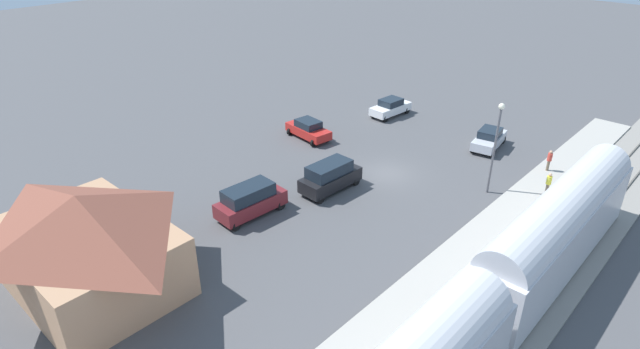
{
  "coord_description": "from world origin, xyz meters",
  "views": [
    {
      "loc": [
        -20.53,
        30.21,
        18.81
      ],
      "look_at": [
        2.51,
        5.14,
        1.0
      ],
      "focal_mm": 28.92,
      "sensor_mm": 36.0,
      "label": 1
    }
  ],
  "objects_px": {
    "pedestrian_waiting_far": "(549,182)",
    "sedan_silver": "(489,139)",
    "station_building": "(85,240)",
    "suv_black": "(330,176)",
    "sedan_white": "(391,107)",
    "pedestrian_on_platform": "(549,159)",
    "suv_maroon": "(250,200)",
    "sedan_red": "(308,129)",
    "light_pole_near_platform": "(496,137)"
  },
  "relations": [
    {
      "from": "sedan_white",
      "to": "sedan_silver",
      "type": "bearing_deg",
      "value": 176.59
    },
    {
      "from": "sedan_silver",
      "to": "sedan_red",
      "type": "bearing_deg",
      "value": 34.96
    },
    {
      "from": "suv_black",
      "to": "suv_maroon",
      "type": "relative_size",
      "value": 0.99
    },
    {
      "from": "suv_black",
      "to": "sedan_red",
      "type": "distance_m",
      "value": 9.77
    },
    {
      "from": "station_building",
      "to": "suv_black",
      "type": "relative_size",
      "value": 2.14
    },
    {
      "from": "pedestrian_on_platform",
      "to": "light_pole_near_platform",
      "type": "height_order",
      "value": "light_pole_near_platform"
    },
    {
      "from": "pedestrian_waiting_far",
      "to": "sedan_silver",
      "type": "relative_size",
      "value": 0.36
    },
    {
      "from": "pedestrian_waiting_far",
      "to": "sedan_silver",
      "type": "bearing_deg",
      "value": -36.61
    },
    {
      "from": "sedan_white",
      "to": "suv_maroon",
      "type": "height_order",
      "value": "suv_maroon"
    },
    {
      "from": "suv_maroon",
      "to": "light_pole_near_platform",
      "type": "bearing_deg",
      "value": -126.99
    },
    {
      "from": "station_building",
      "to": "sedan_silver",
      "type": "relative_size",
      "value": 2.25
    },
    {
      "from": "sedan_red",
      "to": "suv_maroon",
      "type": "distance_m",
      "value": 13.6
    },
    {
      "from": "pedestrian_waiting_far",
      "to": "station_building",
      "type": "bearing_deg",
      "value": 61.11
    },
    {
      "from": "pedestrian_waiting_far",
      "to": "suv_maroon",
      "type": "height_order",
      "value": "suv_maroon"
    },
    {
      "from": "pedestrian_waiting_far",
      "to": "suv_maroon",
      "type": "distance_m",
      "value": 21.19
    },
    {
      "from": "light_pole_near_platform",
      "to": "suv_maroon",
      "type": "bearing_deg",
      "value": 53.01
    },
    {
      "from": "station_building",
      "to": "sedan_red",
      "type": "height_order",
      "value": "station_building"
    },
    {
      "from": "pedestrian_on_platform",
      "to": "suv_black",
      "type": "bearing_deg",
      "value": 51.24
    },
    {
      "from": "suv_maroon",
      "to": "pedestrian_waiting_far",
      "type": "bearing_deg",
      "value": -131.2
    },
    {
      "from": "suv_black",
      "to": "sedan_white",
      "type": "bearing_deg",
      "value": -69.83
    },
    {
      "from": "sedan_silver",
      "to": "light_pole_near_platform",
      "type": "relative_size",
      "value": 0.68
    },
    {
      "from": "sedan_white",
      "to": "sedan_silver",
      "type": "xyz_separation_m",
      "value": [
        -10.92,
        0.65,
        0.0
      ]
    },
    {
      "from": "light_pole_near_platform",
      "to": "suv_black",
      "type": "bearing_deg",
      "value": 40.9
    },
    {
      "from": "station_building",
      "to": "pedestrian_waiting_far",
      "type": "distance_m",
      "value": 30.47
    },
    {
      "from": "suv_black",
      "to": "light_pole_near_platform",
      "type": "relative_size",
      "value": 0.72
    },
    {
      "from": "station_building",
      "to": "pedestrian_waiting_far",
      "type": "height_order",
      "value": "station_building"
    },
    {
      "from": "suv_black",
      "to": "pedestrian_on_platform",
      "type": "bearing_deg",
      "value": -128.76
    },
    {
      "from": "sedan_white",
      "to": "pedestrian_on_platform",
      "type": "bearing_deg",
      "value": 172.89
    },
    {
      "from": "sedan_white",
      "to": "sedan_red",
      "type": "bearing_deg",
      "value": 77.89
    },
    {
      "from": "pedestrian_on_platform",
      "to": "pedestrian_waiting_far",
      "type": "height_order",
      "value": "same"
    },
    {
      "from": "pedestrian_on_platform",
      "to": "sedan_silver",
      "type": "bearing_deg",
      "value": -14.03
    },
    {
      "from": "pedestrian_on_platform",
      "to": "suv_maroon",
      "type": "xyz_separation_m",
      "value": [
        12.53,
        19.8,
        -0.13
      ]
    },
    {
      "from": "station_building",
      "to": "light_pole_near_platform",
      "type": "relative_size",
      "value": 1.54
    },
    {
      "from": "sedan_white",
      "to": "suv_maroon",
      "type": "distance_m",
      "value": 22.25
    },
    {
      "from": "suv_black",
      "to": "sedan_red",
      "type": "relative_size",
      "value": 1.06
    },
    {
      "from": "suv_black",
      "to": "suv_maroon",
      "type": "bearing_deg",
      "value": 75.11
    },
    {
      "from": "pedestrian_waiting_far",
      "to": "suv_maroon",
      "type": "relative_size",
      "value": 0.34
    },
    {
      "from": "sedan_silver",
      "to": "sedan_white",
      "type": "bearing_deg",
      "value": -3.41
    },
    {
      "from": "suv_black",
      "to": "sedan_silver",
      "type": "relative_size",
      "value": 1.05
    },
    {
      "from": "pedestrian_waiting_far",
      "to": "suv_black",
      "type": "xyz_separation_m",
      "value": [
        12.29,
        9.68,
        -0.13
      ]
    },
    {
      "from": "pedestrian_waiting_far",
      "to": "sedan_silver",
      "type": "height_order",
      "value": "pedestrian_waiting_far"
    },
    {
      "from": "station_building",
      "to": "sedan_white",
      "type": "xyz_separation_m",
      "value": [
        3.32,
        -32.56,
        -2.12
      ]
    },
    {
      "from": "suv_black",
      "to": "sedan_white",
      "type": "relative_size",
      "value": 1.08
    },
    {
      "from": "pedestrian_waiting_far",
      "to": "sedan_white",
      "type": "xyz_separation_m",
      "value": [
        18.02,
        -5.93,
        -0.4
      ]
    },
    {
      "from": "pedestrian_on_platform",
      "to": "sedan_white",
      "type": "bearing_deg",
      "value": -7.11
    },
    {
      "from": "pedestrian_waiting_far",
      "to": "sedan_silver",
      "type": "distance_m",
      "value": 8.86
    },
    {
      "from": "pedestrian_on_platform",
      "to": "sedan_white",
      "type": "xyz_separation_m",
      "value": [
        16.6,
        -2.07,
        -0.4
      ]
    },
    {
      "from": "sedan_red",
      "to": "suv_maroon",
      "type": "relative_size",
      "value": 0.94
    },
    {
      "from": "station_building",
      "to": "sedan_white",
      "type": "distance_m",
      "value": 32.8
    },
    {
      "from": "station_building",
      "to": "suv_black",
      "type": "xyz_separation_m",
      "value": [
        -2.41,
        -16.96,
        -1.85
      ]
    }
  ]
}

